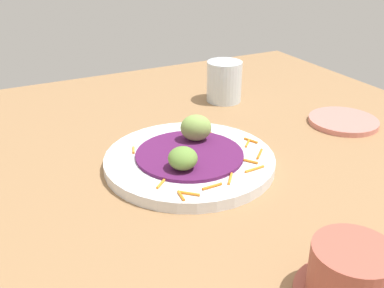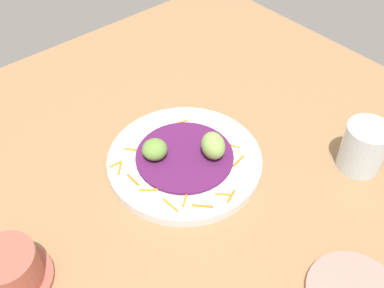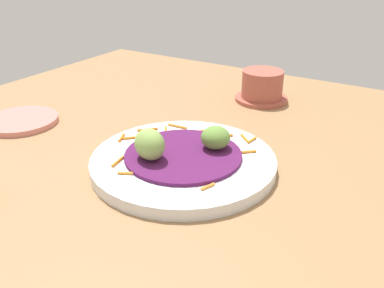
% 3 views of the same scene
% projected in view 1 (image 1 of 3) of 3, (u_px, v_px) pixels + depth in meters
% --- Properties ---
extents(table_surface, '(1.10, 1.10, 0.02)m').
position_uv_depth(table_surface, '(210.00, 166.00, 0.76)').
color(table_surface, '#936D47').
rests_on(table_surface, ground).
extents(main_plate, '(0.28, 0.28, 0.02)m').
position_uv_depth(main_plate, '(190.00, 161.00, 0.74)').
color(main_plate, silver).
rests_on(main_plate, table_surface).
extents(cabbage_bed, '(0.18, 0.18, 0.01)m').
position_uv_depth(cabbage_bed, '(190.00, 155.00, 0.73)').
color(cabbage_bed, '#51194C').
rests_on(cabbage_bed, main_plate).
extents(carrot_garnish, '(0.22, 0.21, 0.00)m').
position_uv_depth(carrot_garnish, '(216.00, 162.00, 0.71)').
color(carrot_garnish, orange).
rests_on(carrot_garnish, main_plate).
extents(guac_scoop_left, '(0.07, 0.06, 0.05)m').
position_uv_depth(guac_scoop_left, '(196.00, 128.00, 0.77)').
color(guac_scoop_left, '#84A851').
rests_on(guac_scoop_left, cabbage_bed).
extents(guac_scoop_center, '(0.06, 0.06, 0.03)m').
position_uv_depth(guac_scoop_center, '(183.00, 158.00, 0.68)').
color(guac_scoop_center, olive).
rests_on(guac_scoop_center, cabbage_bed).
extents(side_plate_small, '(0.14, 0.14, 0.01)m').
position_uv_depth(side_plate_small, '(343.00, 121.00, 0.90)').
color(side_plate_small, tan).
rests_on(side_plate_small, table_surface).
extents(terracotta_bowl, '(0.11, 0.11, 0.07)m').
position_uv_depth(terracotta_bowl, '(350.00, 276.00, 0.46)').
color(terracotta_bowl, '#A85142').
rests_on(terracotta_bowl, table_surface).
extents(water_glass, '(0.08, 0.08, 0.09)m').
position_uv_depth(water_glass, '(224.00, 81.00, 1.00)').
color(water_glass, silver).
rests_on(water_glass, table_surface).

